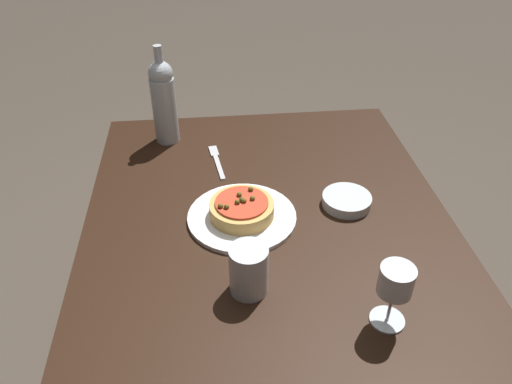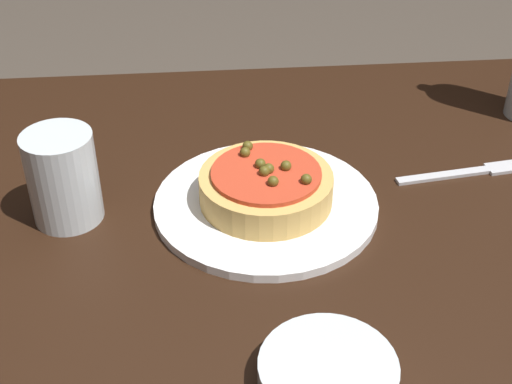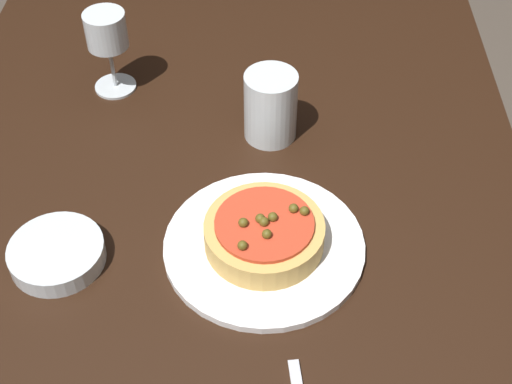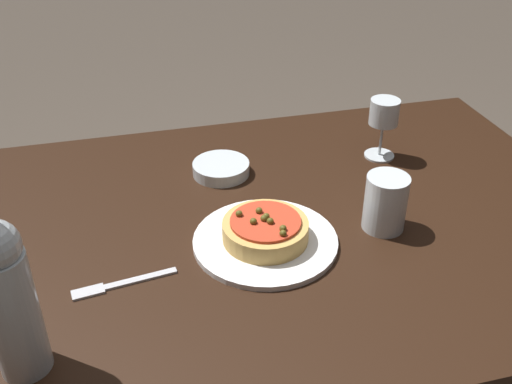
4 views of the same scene
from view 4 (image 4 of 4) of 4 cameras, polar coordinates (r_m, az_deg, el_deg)
dining_table at (r=1.33m, az=3.62°, el=-5.41°), size 1.35×0.98×0.73m
dinner_plate at (r=1.20m, az=0.89°, el=-4.70°), size 0.29×0.29×0.01m
pizza at (r=1.19m, az=0.90°, el=-3.61°), size 0.17×0.17×0.06m
wine_glass at (r=1.49m, az=12.09°, el=7.10°), size 0.07×0.07×0.15m
wine_bottle at (r=0.94m, az=-22.58°, el=-9.18°), size 0.08×0.08×0.32m
water_cup at (r=1.25m, az=12.23°, el=-1.00°), size 0.09×0.09×0.12m
side_bowl at (r=1.43m, az=-3.35°, el=2.26°), size 0.14×0.14×0.03m
fork at (r=1.14m, az=-13.02°, el=-8.59°), size 0.19×0.05×0.00m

